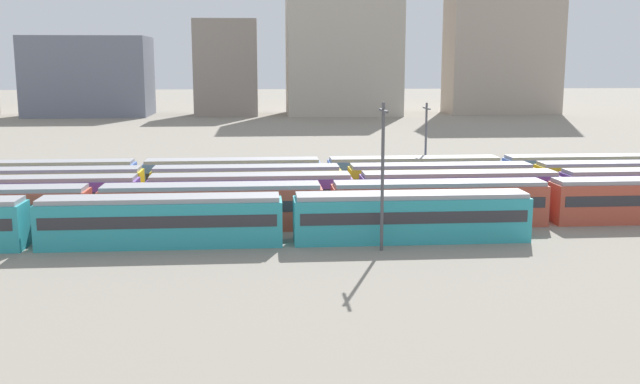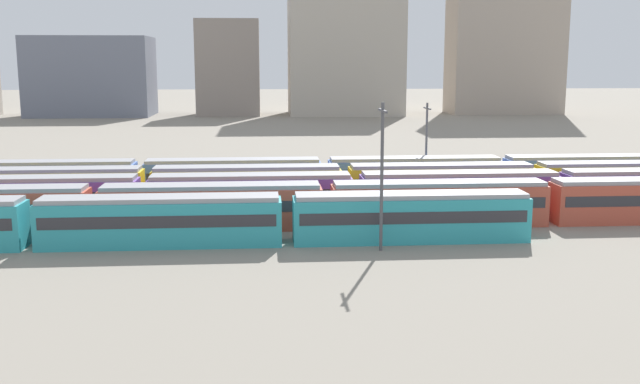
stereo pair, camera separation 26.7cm
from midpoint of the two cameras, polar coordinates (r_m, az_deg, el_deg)
The scene contains 12 objects.
ground_plane at distance 69.73m, azimuth -23.50°, elevation -1.97°, with size 600.00×600.00×0.00m, color gray.
train_track_0 at distance 55.90m, azimuth -12.39°, elevation -2.20°, with size 55.80×3.06×3.75m.
train_track_1 at distance 60.69m, azimuth 0.42°, elevation -0.99°, with size 74.70×3.06×3.75m.
train_track_2 at distance 67.94m, azimuth 10.64°, elevation 0.04°, with size 93.60×3.06×3.75m.
train_track_3 at distance 75.60m, azimuth 16.21°, elevation 0.82°, with size 112.50×3.06×3.75m.
train_track_4 at distance 76.09m, azimuth 0.23°, elevation 1.29°, with size 74.70×3.06×3.75m.
catenary_pole_0 at distance 52.62m, azimuth 4.75°, elevation 1.72°, with size 0.24×3.20×10.78m.
catenary_pole_1 at distance 80.38m, azimuth 8.14°, elevation 4.00°, with size 0.24×3.20×9.23m.
distant_building_1 at distance 194.97m, azimuth -17.57°, elevation 8.58°, with size 29.99×18.38×19.69m, color slate.
distant_building_2 at distance 190.33m, azimuth -7.35°, elevation 9.57°, with size 15.75×14.22×23.93m, color gray.
distant_building_3 at distance 191.39m, azimuth 1.73°, elevation 12.14°, with size 28.53×20.99×40.56m, color #B2A899.
distant_building_4 at distance 200.58m, azimuth 14.07°, elevation 13.00°, with size 28.77×13.26×49.21m, color #A89989.
Camera 1 is at (22.55, -54.11, 13.63)m, focal length 41.10 mm.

